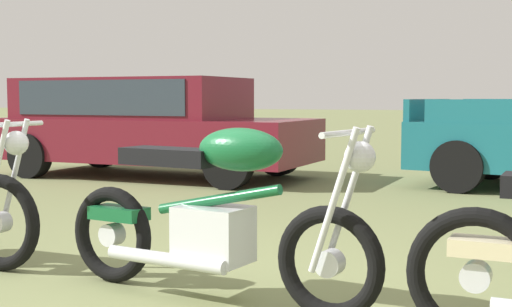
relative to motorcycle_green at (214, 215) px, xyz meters
The scene contains 3 objects.
ground_plane 0.51m from the motorcycle_green, 133.08° to the right, with size 120.00×120.00×0.00m, color olive.
motorcycle_green is the anchor object (origin of this frame).
car_burgundy 6.51m from the motorcycle_green, 120.80° to the left, with size 4.71×2.27×1.43m.
Camera 1 is at (1.56, -3.61, 1.16)m, focal length 49.68 mm.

